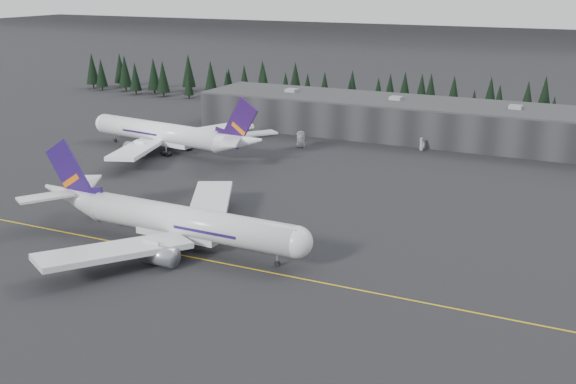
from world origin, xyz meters
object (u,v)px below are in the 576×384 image
at_px(gse_vehicle_a, 301,145).
at_px(gse_vehicle_b, 422,148).
at_px(jet_main, 167,219).
at_px(jet_parked, 173,135).
at_px(terminal, 423,120).

xyz_separation_m(gse_vehicle_a, gse_vehicle_b, (36.69, 12.73, -0.03)).
relative_size(jet_main, gse_vehicle_b, 15.64).
bearing_deg(jet_main, gse_vehicle_b, 78.57).
bearing_deg(jet_parked, gse_vehicle_a, -136.17).
distance_m(jet_parked, gse_vehicle_a, 41.38).
bearing_deg(gse_vehicle_b, jet_main, -16.16).
xyz_separation_m(jet_parked, gse_vehicle_a, (33.23, 24.16, -4.95)).
relative_size(terminal, gse_vehicle_b, 37.24).
distance_m(terminal, gse_vehicle_b, 19.66).
height_order(terminal, jet_parked, jet_parked).
height_order(gse_vehicle_a, gse_vehicle_b, gse_vehicle_a).
distance_m(jet_parked, gse_vehicle_b, 79.22).
distance_m(jet_main, jet_parked, 82.09).
relative_size(terminal, jet_main, 2.38).
distance_m(terminal, jet_main, 124.48).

